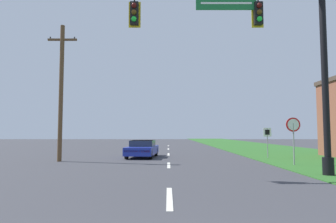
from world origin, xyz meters
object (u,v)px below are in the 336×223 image
signal_mast (271,51)px  utility_pole_near (61,90)px  stop_sign (293,130)px  car_ahead (142,149)px  route_sign_post (267,136)px

signal_mast → utility_pole_near: bearing=150.7°
stop_sign → car_ahead: bearing=147.8°
route_sign_post → utility_pole_near: 13.88m
car_ahead → signal_mast: bearing=-56.5°
utility_pole_near → car_ahead: bearing=33.2°
stop_sign → signal_mast: bearing=-122.2°
signal_mast → utility_pole_near: (-10.84, 6.09, -0.76)m
signal_mast → route_sign_post: bearing=73.2°
car_ahead → stop_sign: bearing=-32.2°
car_ahead → utility_pole_near: (-4.76, -3.12, 3.75)m
car_ahead → route_sign_post: bearing=-5.1°
stop_sign → route_sign_post: (0.13, 4.59, -0.34)m
car_ahead → utility_pole_near: utility_pole_near is taller
stop_sign → utility_pole_near: bearing=170.4°
car_ahead → stop_sign: stop_sign is taller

